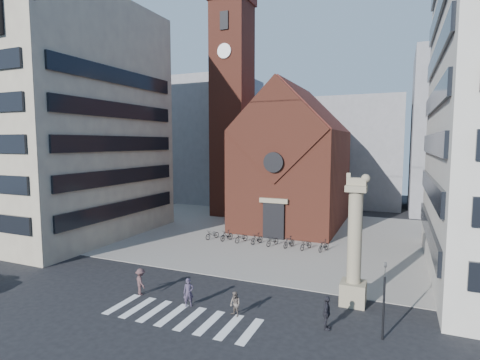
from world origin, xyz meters
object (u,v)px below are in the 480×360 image
traffic_light (384,299)px  pedestrian_1 (235,304)px  pedestrian_0 (189,292)px  pedestrian_2 (327,313)px  lion_column (354,253)px  scooter_0 (212,234)px

traffic_light → pedestrian_1: 8.60m
pedestrian_0 → pedestrian_2: size_ratio=0.96×
lion_column → pedestrian_1: lion_column is taller
pedestrian_0 → pedestrian_1: pedestrian_0 is taller
pedestrian_1 → pedestrian_2: pedestrian_2 is taller
lion_column → traffic_light: size_ratio=2.02×
pedestrian_1 → scooter_0: pedestrian_1 is taller
pedestrian_0 → scooter_0: pedestrian_0 is taller
lion_column → traffic_light: bearing=-63.5°
lion_column → pedestrian_0: bearing=-155.1°
pedestrian_1 → lion_column: bearing=61.1°
traffic_light → pedestrian_2: traffic_light is taller
traffic_light → pedestrian_0: 11.88m
pedestrian_0 → scooter_0: 16.91m
traffic_light → pedestrian_0: bearing=-177.3°
traffic_light → pedestrian_1: (-8.44, -0.63, -1.53)m
pedestrian_1 → scooter_0: (-9.71, 15.75, -0.20)m
pedestrian_1 → traffic_light: bearing=29.7°
lion_column → scooter_0: bearing=145.5°
pedestrian_0 → pedestrian_2: pedestrian_2 is taller
traffic_light → pedestrian_0: traffic_light is taller
pedestrian_1 → pedestrian_0: bearing=-156.1°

